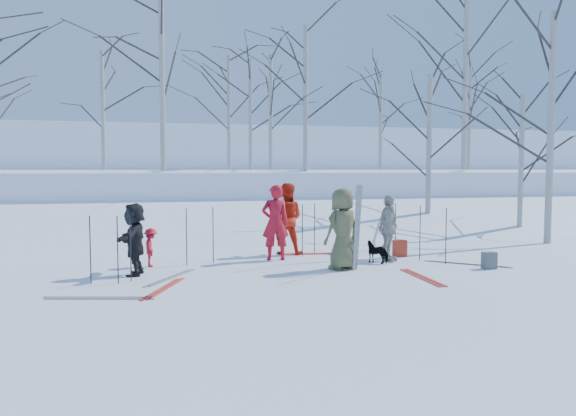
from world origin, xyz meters
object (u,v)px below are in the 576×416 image
object	(u,v)px
backpack_red	(400,248)
backpack_grey	(489,260)
skier_red_seated	(151,247)
skier_red_north	(275,222)
skier_grey_west	(135,239)
skier_redor_behind	(286,219)
skier_olive_center	(343,229)
skier_cream_east	(388,228)
dog	(378,252)
backpack_dark	(347,246)

from	to	relation	value
backpack_red	backpack_grey	distance (m)	2.44
skier_red_seated	backpack_red	xyz separation A→B (m)	(6.21, -0.03, -0.23)
skier_red_north	skier_grey_west	xyz separation A→B (m)	(-3.33, -1.21, -0.16)
skier_red_seated	skier_redor_behind	bearing A→B (deg)	-71.49
skier_olive_center	skier_red_north	bearing A→B (deg)	-76.85
skier_cream_east	dog	xyz separation A→B (m)	(-0.34, -0.16, -0.55)
skier_cream_east	skier_grey_west	distance (m)	5.96
skier_red_north	skier_cream_east	world-z (taller)	skier_red_north
skier_red_seated	backpack_red	world-z (taller)	skier_red_seated
skier_red_north	skier_redor_behind	distance (m)	1.00
skier_red_seated	backpack_grey	xyz separation A→B (m)	(7.38, -2.17, -0.25)
skier_grey_west	backpack_dark	xyz separation A→B (m)	(5.40, 1.76, -0.57)
skier_grey_west	backpack_dark	bearing A→B (deg)	118.97
dog	backpack_red	bearing A→B (deg)	-179.44
backpack_grey	skier_red_north	bearing A→B (deg)	151.34
dog	skier_redor_behind	bearing A→B (deg)	-85.38
backpack_red	skier_olive_center	bearing A→B (deg)	-146.09
skier_grey_west	backpack_red	size ratio (longest dim) A/B	3.65
skier_olive_center	skier_red_seated	bearing A→B (deg)	-40.94
skier_grey_west	backpack_dark	size ratio (longest dim) A/B	3.83
skier_grey_west	backpack_grey	distance (m)	7.83
skier_olive_center	dog	size ratio (longest dim) A/B	2.92
skier_grey_west	backpack_grey	size ratio (longest dim) A/B	4.04
skier_olive_center	skier_redor_behind	xyz separation A→B (m)	(-0.67, 2.51, 0.03)
skier_olive_center	backpack_grey	distance (m)	3.39
skier_red_seated	dog	xyz separation A→B (m)	(5.27, -0.80, -0.18)
backpack_dark	skier_red_seated	bearing A→B (deg)	-171.27
skier_cream_east	backpack_grey	bearing A→B (deg)	-83.52
skier_redor_behind	backpack_red	world-z (taller)	skier_redor_behind
skier_red_north	skier_red_seated	distance (m)	3.04
backpack_red	backpack_grey	size ratio (longest dim) A/B	1.11
skier_cream_east	skier_red_seated	bearing A→B (deg)	130.83
skier_olive_center	backpack_dark	size ratio (longest dim) A/B	4.56
skier_cream_east	backpack_dark	size ratio (longest dim) A/B	4.06
skier_cream_east	skier_red_north	bearing A→B (deg)	118.99
dog	backpack_dark	bearing A→B (deg)	-121.25
skier_grey_west	skier_olive_center	bearing A→B (deg)	95.40
backpack_dark	dog	bearing A→B (deg)	-82.63
dog	skier_olive_center	bearing A→B (deg)	-9.76
skier_olive_center	skier_cream_east	world-z (taller)	skier_olive_center
skier_olive_center	skier_red_north	distance (m)	2.01
skier_red_north	backpack_red	size ratio (longest dim) A/B	4.43
skier_grey_west	skier_redor_behind	bearing A→B (deg)	129.45
backpack_red	backpack_dark	xyz separation A→B (m)	(-1.15, 0.81, -0.01)
dog	backpack_dark	size ratio (longest dim) A/B	1.56
skier_redor_behind	skier_cream_east	world-z (taller)	skier_redor_behind
skier_redor_behind	dog	size ratio (longest dim) A/B	3.00
skier_redor_behind	backpack_dark	bearing A→B (deg)	-168.43
skier_cream_east	backpack_red	size ratio (longest dim) A/B	3.86
skier_olive_center	skier_red_north	size ratio (longest dim) A/B	0.98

